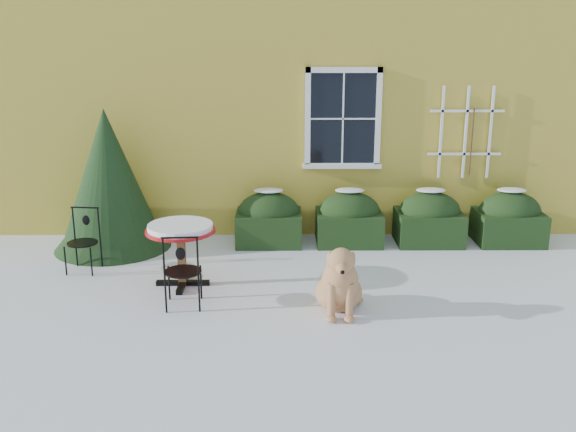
{
  "coord_description": "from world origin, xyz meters",
  "views": [
    {
      "loc": [
        -0.06,
        -7.41,
        3.3
      ],
      "look_at": [
        0.0,
        1.0,
        0.9
      ],
      "focal_mm": 40.0,
      "sensor_mm": 36.0,
      "label": 1
    }
  ],
  "objects_px": {
    "evergreen_shrub": "(110,193)",
    "bistro_table": "(181,235)",
    "patio_chair_far": "(83,240)",
    "dog": "(340,284)",
    "patio_chair_near": "(183,270)"
  },
  "relations": [
    {
      "from": "evergreen_shrub",
      "to": "patio_chair_far",
      "type": "relative_size",
      "value": 2.44
    },
    {
      "from": "patio_chair_far",
      "to": "bistro_table",
      "type": "bearing_deg",
      "value": -15.85
    },
    {
      "from": "patio_chair_far",
      "to": "dog",
      "type": "distance_m",
      "value": 3.85
    },
    {
      "from": "patio_chair_near",
      "to": "patio_chair_far",
      "type": "xyz_separation_m",
      "value": [
        -1.62,
        1.31,
        -0.03
      ]
    },
    {
      "from": "evergreen_shrub",
      "to": "patio_chair_far",
      "type": "distance_m",
      "value": 1.13
    },
    {
      "from": "patio_chair_far",
      "to": "patio_chair_near",
      "type": "bearing_deg",
      "value": -33.31
    },
    {
      "from": "evergreen_shrub",
      "to": "patio_chair_near",
      "type": "relative_size",
      "value": 2.27
    },
    {
      "from": "bistro_table",
      "to": "dog",
      "type": "bearing_deg",
      "value": -23.82
    },
    {
      "from": "evergreen_shrub",
      "to": "bistro_table",
      "type": "height_order",
      "value": "evergreen_shrub"
    },
    {
      "from": "patio_chair_near",
      "to": "patio_chair_far",
      "type": "relative_size",
      "value": 1.07
    },
    {
      "from": "patio_chair_far",
      "to": "dog",
      "type": "xyz_separation_m",
      "value": [
        3.55,
        -1.5,
        -0.08
      ]
    },
    {
      "from": "evergreen_shrub",
      "to": "patio_chair_near",
      "type": "bearing_deg",
      "value": -57.8
    },
    {
      "from": "evergreen_shrub",
      "to": "patio_chair_far",
      "type": "xyz_separation_m",
      "value": [
        -0.14,
        -1.04,
        -0.44
      ]
    },
    {
      "from": "bistro_table",
      "to": "patio_chair_far",
      "type": "height_order",
      "value": "patio_chair_far"
    },
    {
      "from": "evergreen_shrub",
      "to": "bistro_table",
      "type": "xyz_separation_m",
      "value": [
        1.35,
        -1.63,
        -0.17
      ]
    }
  ]
}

